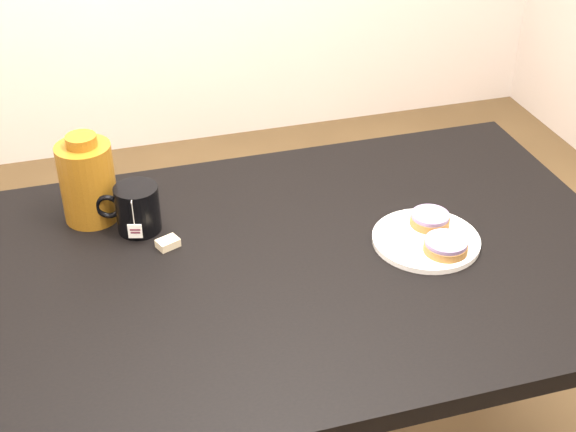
{
  "coord_description": "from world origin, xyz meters",
  "views": [
    {
      "loc": [
        -0.39,
        -1.27,
        1.73
      ],
      "look_at": [
        0.0,
        0.07,
        0.81
      ],
      "focal_mm": 50.0,
      "sensor_mm": 36.0,
      "label": 1
    }
  ],
  "objects_px": {
    "plate": "(426,239)",
    "mug": "(137,208)",
    "bagel_front": "(446,246)",
    "teabag_pouch": "(168,243)",
    "bagel_package": "(88,181)",
    "bagel_back": "(430,219)",
    "table": "(296,290)"
  },
  "relations": [
    {
      "from": "plate",
      "to": "teabag_pouch",
      "type": "relative_size",
      "value": 5.06
    },
    {
      "from": "bagel_back",
      "to": "bagel_package",
      "type": "bearing_deg",
      "value": 159.91
    },
    {
      "from": "mug",
      "to": "bagel_package",
      "type": "bearing_deg",
      "value": 156.17
    },
    {
      "from": "bagel_back",
      "to": "mug",
      "type": "height_order",
      "value": "mug"
    },
    {
      "from": "teabag_pouch",
      "to": "table",
      "type": "bearing_deg",
      "value": -25.36
    },
    {
      "from": "table",
      "to": "teabag_pouch",
      "type": "bearing_deg",
      "value": 154.64
    },
    {
      "from": "table",
      "to": "plate",
      "type": "distance_m",
      "value": 0.3
    },
    {
      "from": "table",
      "to": "bagel_package",
      "type": "height_order",
      "value": "bagel_package"
    },
    {
      "from": "plate",
      "to": "bagel_front",
      "type": "height_order",
      "value": "bagel_front"
    },
    {
      "from": "plate",
      "to": "teabag_pouch",
      "type": "xyz_separation_m",
      "value": [
        -0.53,
        0.14,
        0.0
      ]
    },
    {
      "from": "table",
      "to": "teabag_pouch",
      "type": "height_order",
      "value": "teabag_pouch"
    },
    {
      "from": "table",
      "to": "bagel_back",
      "type": "xyz_separation_m",
      "value": [
        0.31,
        0.02,
        0.11
      ]
    },
    {
      "from": "plate",
      "to": "bagel_package",
      "type": "distance_m",
      "value": 0.74
    },
    {
      "from": "bagel_back",
      "to": "bagel_front",
      "type": "height_order",
      "value": "same"
    },
    {
      "from": "table",
      "to": "teabag_pouch",
      "type": "distance_m",
      "value": 0.29
    },
    {
      "from": "bagel_front",
      "to": "mug",
      "type": "distance_m",
      "value": 0.66
    },
    {
      "from": "plate",
      "to": "bagel_front",
      "type": "xyz_separation_m",
      "value": [
        0.02,
        -0.05,
        0.02
      ]
    },
    {
      "from": "bagel_back",
      "to": "bagel_package",
      "type": "height_order",
      "value": "bagel_package"
    },
    {
      "from": "bagel_back",
      "to": "bagel_front",
      "type": "relative_size",
      "value": 1.08
    },
    {
      "from": "table",
      "to": "bagel_front",
      "type": "bearing_deg",
      "value": -14.56
    },
    {
      "from": "teabag_pouch",
      "to": "plate",
      "type": "bearing_deg",
      "value": -14.78
    },
    {
      "from": "teabag_pouch",
      "to": "bagel_package",
      "type": "height_order",
      "value": "bagel_package"
    },
    {
      "from": "bagel_back",
      "to": "bagel_front",
      "type": "bearing_deg",
      "value": -96.22
    },
    {
      "from": "teabag_pouch",
      "to": "bagel_back",
      "type": "bearing_deg",
      "value": -9.63
    },
    {
      "from": "plate",
      "to": "mug",
      "type": "relative_size",
      "value": 1.53
    },
    {
      "from": "table",
      "to": "mug",
      "type": "distance_m",
      "value": 0.38
    },
    {
      "from": "table",
      "to": "teabag_pouch",
      "type": "relative_size",
      "value": 31.11
    },
    {
      "from": "bagel_front",
      "to": "teabag_pouch",
      "type": "xyz_separation_m",
      "value": [
        -0.54,
        0.19,
        -0.02
      ]
    },
    {
      "from": "bagel_front",
      "to": "bagel_package",
      "type": "height_order",
      "value": "bagel_package"
    },
    {
      "from": "mug",
      "to": "teabag_pouch",
      "type": "height_order",
      "value": "mug"
    },
    {
      "from": "bagel_back",
      "to": "plate",
      "type": "bearing_deg",
      "value": -121.92
    },
    {
      "from": "plate",
      "to": "mug",
      "type": "height_order",
      "value": "mug"
    }
  ]
}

